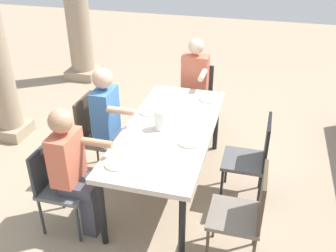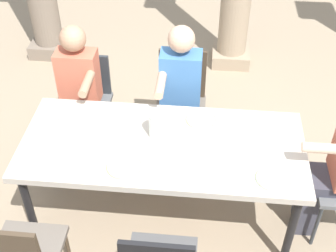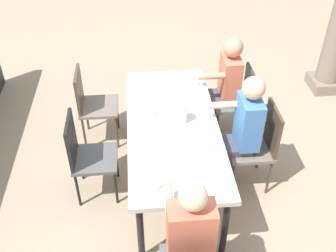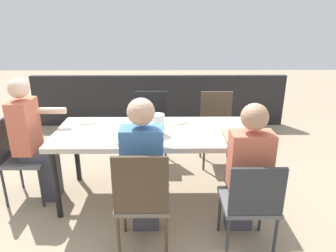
# 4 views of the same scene
# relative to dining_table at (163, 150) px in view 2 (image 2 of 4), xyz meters

# --- Properties ---
(ground_plane) EXTENTS (16.00, 16.00, 0.00)m
(ground_plane) POSITION_rel_dining_table_xyz_m (0.00, 0.00, -0.71)
(ground_plane) COLOR gray
(dining_table) EXTENTS (2.04, 0.89, 0.78)m
(dining_table) POSITION_rel_dining_table_xyz_m (0.00, 0.00, 0.00)
(dining_table) COLOR beige
(dining_table) RESTS_ON ground
(chair_west_north) EXTENTS (0.44, 0.44, 0.86)m
(chair_west_north) POSITION_rel_dining_table_xyz_m (-0.80, 0.86, -0.21)
(chair_west_north) COLOR #5B5E61
(chair_west_north) RESTS_ON ground
(chair_mid_north) EXTENTS (0.44, 0.44, 0.96)m
(chair_mid_north) POSITION_rel_dining_table_xyz_m (0.07, 0.87, -0.16)
(chair_mid_north) COLOR #6A6158
(chair_mid_north) RESTS_ON ground
(diner_woman_green) EXTENTS (0.35, 0.50, 1.28)m
(diner_woman_green) POSITION_rel_dining_table_xyz_m (-0.79, 0.67, -0.02)
(diner_woman_green) COLOR #3F3F4C
(diner_woman_green) RESTS_ON ground
(diner_guest_third) EXTENTS (0.35, 0.50, 1.32)m
(diner_guest_third) POSITION_rel_dining_table_xyz_m (0.07, 0.67, 0.00)
(diner_guest_third) COLOR #3F3F4C
(diner_guest_third) RESTS_ON ground
(plate_0) EXTENTS (0.22, 0.22, 0.02)m
(plate_0) POSITION_rel_dining_table_xyz_m (-0.76, 0.27, 0.07)
(plate_0) COLOR white
(plate_0) RESTS_ON dining_table
(fork_0) EXTENTS (0.03, 0.17, 0.01)m
(fork_0) POSITION_rel_dining_table_xyz_m (-0.91, 0.27, 0.07)
(fork_0) COLOR silver
(fork_0) RESTS_ON dining_table
(spoon_0) EXTENTS (0.04, 0.17, 0.01)m
(spoon_0) POSITION_rel_dining_table_xyz_m (-0.61, 0.27, 0.07)
(spoon_0) COLOR silver
(spoon_0) RESTS_ON dining_table
(plate_1) EXTENTS (0.24, 0.24, 0.02)m
(plate_1) POSITION_rel_dining_table_xyz_m (-0.23, -0.27, 0.07)
(plate_1) COLOR silver
(plate_1) RESTS_ON dining_table
(fork_1) EXTENTS (0.03, 0.17, 0.01)m
(fork_1) POSITION_rel_dining_table_xyz_m (-0.38, -0.27, 0.07)
(fork_1) COLOR silver
(fork_1) RESTS_ON dining_table
(spoon_1) EXTENTS (0.03, 0.17, 0.01)m
(spoon_1) POSITION_rel_dining_table_xyz_m (-0.08, -0.27, 0.07)
(spoon_1) COLOR silver
(spoon_1) RESTS_ON dining_table
(plate_2) EXTENTS (0.23, 0.23, 0.02)m
(plate_2) POSITION_rel_dining_table_xyz_m (0.26, 0.28, 0.07)
(plate_2) COLOR silver
(plate_2) RESTS_ON dining_table
(fork_2) EXTENTS (0.03, 0.17, 0.01)m
(fork_2) POSITION_rel_dining_table_xyz_m (0.11, 0.28, 0.07)
(fork_2) COLOR silver
(fork_2) RESTS_ON dining_table
(spoon_2) EXTENTS (0.03, 0.17, 0.01)m
(spoon_2) POSITION_rel_dining_table_xyz_m (0.41, 0.28, 0.07)
(spoon_2) COLOR silver
(spoon_2) RESTS_ON dining_table
(plate_3) EXTENTS (0.23, 0.23, 0.02)m
(plate_3) POSITION_rel_dining_table_xyz_m (0.76, -0.28, 0.07)
(plate_3) COLOR white
(plate_3) RESTS_ON dining_table
(fork_3) EXTENTS (0.03, 0.17, 0.01)m
(fork_3) POSITION_rel_dining_table_xyz_m (0.61, -0.28, 0.07)
(fork_3) COLOR silver
(fork_3) RESTS_ON dining_table
(spoon_3) EXTENTS (0.02, 0.17, 0.01)m
(spoon_3) POSITION_rel_dining_table_xyz_m (0.91, -0.28, 0.07)
(spoon_3) COLOR silver
(spoon_3) RESTS_ON dining_table
(water_pitcher) EXTENTS (0.13, 0.13, 0.20)m
(water_pitcher) POSITION_rel_dining_table_xyz_m (-0.04, 0.08, 0.16)
(water_pitcher) COLOR white
(water_pitcher) RESTS_ON dining_table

